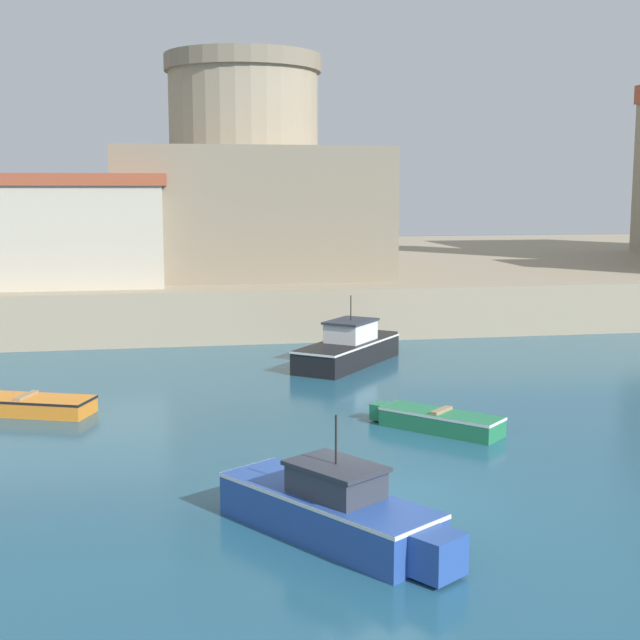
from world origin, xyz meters
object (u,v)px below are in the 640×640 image
at_px(motorboat_black_5, 350,348).
at_px(fortress, 245,194).
at_px(harbor_shed_mid_row, 70,229).
at_px(dinghy_orange_2, 23,404).
at_px(motorboat_blue_1, 333,510).
at_px(dinghy_green_3, 438,420).

bearing_deg(motorboat_black_5, fortress, 100.23).
xyz_separation_m(fortress, harbor_shed_mid_row, (-8.00, -4.92, -1.46)).
bearing_deg(motorboat_black_5, dinghy_orange_2, -153.09).
bearing_deg(motorboat_blue_1, dinghy_orange_2, 123.26).
height_order(motorboat_blue_1, fortress, fortress).
distance_m(motorboat_black_5, fortress, 14.80).
bearing_deg(harbor_shed_mid_row, motorboat_blue_1, -74.67).
bearing_deg(fortress, motorboat_black_5, -79.77).
height_order(dinghy_orange_2, fortress, fortress).
bearing_deg(fortress, motorboat_blue_1, -92.50).
height_order(dinghy_green_3, fortress, fortress).
relative_size(motorboat_blue_1, dinghy_green_3, 1.52).
distance_m(motorboat_blue_1, motorboat_black_5, 16.30).
bearing_deg(dinghy_orange_2, motorboat_blue_1, -56.74).
height_order(motorboat_black_5, harbor_shed_mid_row, harbor_shed_mid_row).
relative_size(motorboat_black_5, harbor_shed_mid_row, 0.67).
xyz_separation_m(motorboat_blue_1, dinghy_green_3, (4.09, 6.63, -0.25)).
bearing_deg(fortress, dinghy_orange_2, -113.32).
xyz_separation_m(dinghy_green_3, motorboat_black_5, (-0.36, 9.23, 0.29)).
distance_m(dinghy_orange_2, fortress, 21.40).
xyz_separation_m(motorboat_black_5, fortress, (-2.45, 13.55, 5.44)).
relative_size(dinghy_orange_2, harbor_shed_mid_row, 0.53).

